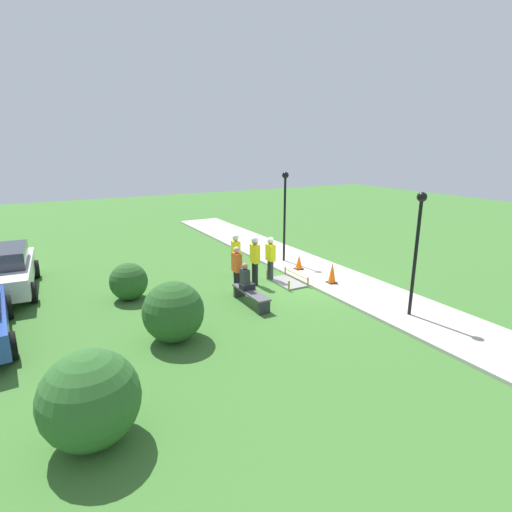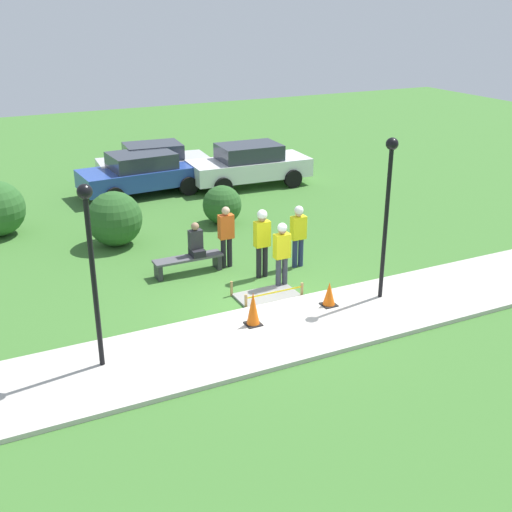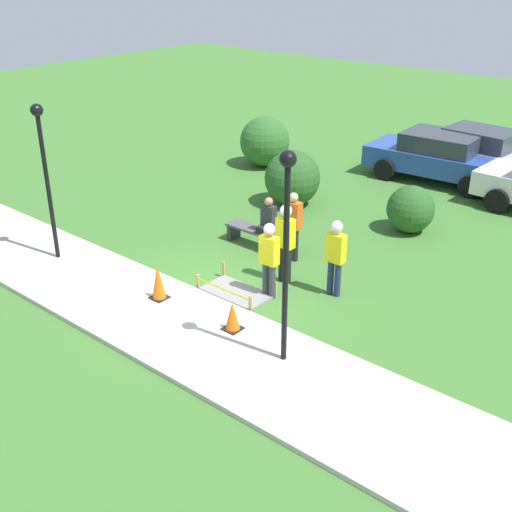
{
  "view_description": "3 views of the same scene",
  "coord_description": "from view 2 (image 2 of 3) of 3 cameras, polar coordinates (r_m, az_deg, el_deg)",
  "views": [
    {
      "loc": [
        -11.54,
        8.36,
        4.95
      ],
      "look_at": [
        0.83,
        1.49,
        1.05
      ],
      "focal_mm": 28.0,
      "sensor_mm": 36.0,
      "label": 1
    },
    {
      "loc": [
        -6.17,
        -12.05,
        6.75
      ],
      "look_at": [
        0.19,
        0.95,
        0.91
      ],
      "focal_mm": 45.0,
      "sensor_mm": 36.0,
      "label": 2
    },
    {
      "loc": [
        8.39,
        -8.53,
        6.69
      ],
      "look_at": [
        0.36,
        1.03,
        0.74
      ],
      "focal_mm": 45.0,
      "sensor_mm": 36.0,
      "label": 3
    }
  ],
  "objects": [
    {
      "name": "ground_plane",
      "position": [
        15.13,
        0.93,
        -4.53
      ],
      "size": [
        60.0,
        60.0,
        0.0
      ],
      "primitive_type": "plane",
      "color": "#3D702D"
    },
    {
      "name": "park_bench",
      "position": [
        16.89,
        -6.04,
        -0.5
      ],
      "size": [
        1.85,
        0.44,
        0.46
      ],
      "color": "#2D2D33",
      "rests_on": "ground_plane"
    },
    {
      "name": "bystander_in_orange_shirt",
      "position": [
        17.0,
        -2.67,
        2.03
      ],
      "size": [
        0.4,
        0.22,
        1.69
      ],
      "color": "black",
      "rests_on": "ground_plane"
    },
    {
      "name": "person_seated_on_bench",
      "position": [
        16.84,
        -5.36,
        1.21
      ],
      "size": [
        0.36,
        0.44,
        0.89
      ],
      "color": "black",
      "rests_on": "park_bench"
    },
    {
      "name": "wet_concrete_patch",
      "position": [
        15.61,
        0.95,
        -3.5
      ],
      "size": [
        1.55,
        0.87,
        0.38
      ],
      "color": "gray",
      "rests_on": "ground_plane"
    },
    {
      "name": "shrub_rounded_mid",
      "position": [
        19.05,
        -12.46,
        3.25
      ],
      "size": [
        1.6,
        1.6,
        1.6
      ],
      "color": "#285623",
      "rests_on": "ground_plane"
    },
    {
      "name": "lamppost_far",
      "position": [
        12.01,
        -14.49,
        0.55
      ],
      "size": [
        0.28,
        0.28,
        3.64
      ],
      "color": "black",
      "rests_on": "sidewalk"
    },
    {
      "name": "shrub_rounded_near",
      "position": [
        20.52,
        -3.03,
        4.57
      ],
      "size": [
        1.25,
        1.25,
        1.25
      ],
      "color": "#285623",
      "rests_on": "ground_plane"
    },
    {
      "name": "worker_supervisor",
      "position": [
        15.79,
        2.32,
        0.57
      ],
      "size": [
        0.4,
        0.24,
        1.69
      ],
      "color": "#383D47",
      "rests_on": "ground_plane"
    },
    {
      "name": "parked_car_silver",
      "position": [
        25.35,
        -9.09,
        8.13
      ],
      "size": [
        4.33,
        2.23,
        1.57
      ],
      "rotation": [
        0.0,
        0.0,
        -0.08
      ],
      "color": "#BCBCC1",
      "rests_on": "ground_plane"
    },
    {
      "name": "lamppost_near",
      "position": [
        14.8,
        11.65,
        5.28
      ],
      "size": [
        0.28,
        0.28,
        3.83
      ],
      "color": "black",
      "rests_on": "sidewalk"
    },
    {
      "name": "worker_trainee",
      "position": [
        17.03,
        3.78,
        2.22
      ],
      "size": [
        0.4,
        0.25,
        1.71
      ],
      "color": "navy",
      "rests_on": "ground_plane"
    },
    {
      "name": "parked_car_blue",
      "position": [
        24.02,
        -10.07,
        7.3
      ],
      "size": [
        4.62,
        2.37,
        1.54
      ],
      "rotation": [
        0.0,
        0.0,
        0.06
      ],
      "color": "#28479E",
      "rests_on": "ground_plane"
    },
    {
      "name": "sidewalk",
      "position": [
        14.1,
        3.33,
        -6.44
      ],
      "size": [
        28.0,
        2.58,
        0.1
      ],
      "color": "#BCB7AD",
      "rests_on": "ground_plane"
    },
    {
      "name": "traffic_cone_far_patch",
      "position": [
        14.95,
        6.53,
        -3.37
      ],
      "size": [
        0.34,
        0.34,
        0.58
      ],
      "color": "black",
      "rests_on": "sidewalk"
    },
    {
      "name": "worker_assistant",
      "position": [
        16.31,
        0.54,
        1.7
      ],
      "size": [
        0.4,
        0.26,
        1.83
      ],
      "color": "black",
      "rests_on": "ground_plane"
    },
    {
      "name": "parked_car_white",
      "position": [
        24.76,
        -0.62,
        8.14
      ],
      "size": [
        4.68,
        2.23,
        1.61
      ],
      "rotation": [
        0.0,
        0.0,
        -0.05
      ],
      "color": "white",
      "rests_on": "ground_plane"
    },
    {
      "name": "traffic_cone_near_patch",
      "position": [
        13.96,
        -0.26,
        -4.71
      ],
      "size": [
        0.34,
        0.34,
        0.77
      ],
      "color": "black",
      "rests_on": "sidewalk"
    }
  ]
}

